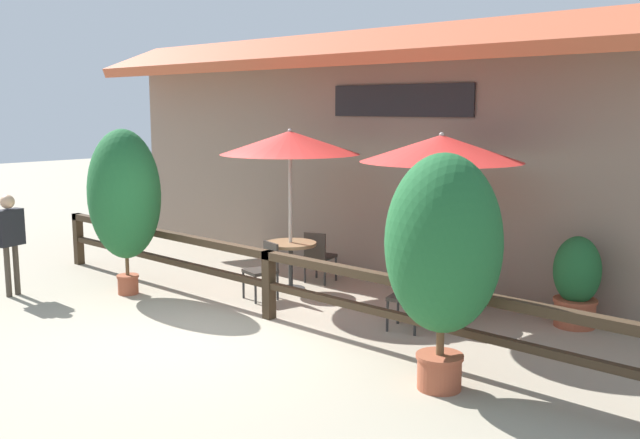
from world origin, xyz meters
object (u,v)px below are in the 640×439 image
at_px(patio_umbrella_near, 290,143).
at_px(potted_plant_tall_tropical, 124,196).
at_px(dining_table_middle, 438,275).
at_px(potted_plant_broad_leaf, 577,282).
at_px(chair_middle_wallside, 466,277).
at_px(chair_near_wallside, 319,254).
at_px(pedestrian, 9,231).
at_px(patio_umbrella_middle, 441,149).
at_px(chair_middle_streetside, 408,293).
at_px(potted_plant_corner_fern, 443,248).
at_px(chair_near_streetside, 264,268).
at_px(dining_table_near, 291,252).

xyz_separation_m(patio_umbrella_near, potted_plant_tall_tropical, (-1.70, -1.90, -0.79)).
relative_size(dining_table_middle, potted_plant_broad_leaf, 0.67).
bearing_deg(chair_middle_wallside, chair_near_wallside, -3.48).
distance_m(dining_table_middle, potted_plant_tall_tropical, 4.90).
bearing_deg(pedestrian, potted_plant_tall_tropical, -57.85).
bearing_deg(dining_table_middle, chair_near_wallside, 171.24).
xyz_separation_m(patio_umbrella_middle, potted_plant_broad_leaf, (1.55, 0.94, -1.73)).
relative_size(patio_umbrella_near, potted_plant_tall_tropical, 1.00).
xyz_separation_m(patio_umbrella_near, chair_middle_streetside, (2.56, -0.38, -1.86)).
bearing_deg(chair_middle_wallside, potted_plant_tall_tropical, 23.99).
height_order(patio_umbrella_near, chair_near_wallside, patio_umbrella_near).
bearing_deg(potted_plant_tall_tropical, patio_umbrella_near, 48.18).
distance_m(chair_near_wallside, potted_plant_corner_fern, 4.81).
xyz_separation_m(potted_plant_corner_fern, potted_plant_tall_tropical, (-5.70, -0.06, 0.06)).
distance_m(patio_umbrella_near, pedestrian, 4.51).
distance_m(chair_near_wallside, chair_middle_wallside, 2.67).
height_order(chair_near_streetside, chair_middle_wallside, same).
height_order(chair_near_wallside, chair_middle_wallside, same).
xyz_separation_m(chair_middle_streetside, potted_plant_broad_leaf, (1.59, 1.57, 0.13)).
relative_size(chair_near_streetside, chair_middle_streetside, 1.00).
bearing_deg(chair_middle_streetside, potted_plant_corner_fern, -60.38).
bearing_deg(potted_plant_corner_fern, chair_middle_streetside, 134.55).
distance_m(dining_table_middle, potted_plant_corner_fern, 2.66).
xyz_separation_m(chair_near_wallside, patio_umbrella_middle, (2.59, -0.40, 1.86)).
height_order(dining_table_middle, potted_plant_corner_fern, potted_plant_corner_fern).
bearing_deg(chair_middle_wallside, patio_umbrella_near, 9.77).
xyz_separation_m(chair_middle_wallside, pedestrian, (-5.60, -4.04, 0.53)).
xyz_separation_m(chair_near_wallside, potted_plant_broad_leaf, (4.15, 0.54, 0.13)).
bearing_deg(potted_plant_broad_leaf, chair_near_wallside, -172.62).
xyz_separation_m(chair_near_wallside, potted_plant_corner_fern, (3.99, -2.49, 1.01)).
bearing_deg(potted_plant_corner_fern, potted_plant_tall_tropical, -179.41).
bearing_deg(dining_table_middle, chair_near_streetside, -160.46).
distance_m(patio_umbrella_near, potted_plant_corner_fern, 4.49).
bearing_deg(dining_table_near, patio_umbrella_near, -104.04).
xyz_separation_m(chair_middle_streetside, chair_middle_wallside, (0.11, 1.27, 0.00)).
bearing_deg(chair_middle_streetside, patio_umbrella_near, 156.53).
distance_m(chair_near_streetside, pedestrian, 3.95).
xyz_separation_m(potted_plant_corner_fern, potted_plant_broad_leaf, (0.16, 3.03, -0.88)).
xyz_separation_m(dining_table_near, chair_middle_wallside, (2.67, 0.88, -0.13)).
distance_m(patio_umbrella_near, potted_plant_broad_leaf, 4.66).
xyz_separation_m(patio_umbrella_middle, potted_plant_tall_tropical, (-4.30, -2.15, -0.79)).
distance_m(chair_middle_wallside, potted_plant_broad_leaf, 1.52).
height_order(patio_umbrella_near, dining_table_middle, patio_umbrella_near).
distance_m(chair_near_streetside, potted_plant_corner_fern, 4.23).
distance_m(patio_umbrella_near, chair_middle_streetside, 3.19).
height_order(dining_table_near, potted_plant_tall_tropical, potted_plant_tall_tropical).
bearing_deg(dining_table_near, potted_plant_corner_fern, -24.76).
height_order(chair_middle_streetside, potted_plant_corner_fern, potted_plant_corner_fern).
height_order(potted_plant_tall_tropical, potted_plant_broad_leaf, potted_plant_tall_tropical).
xyz_separation_m(dining_table_near, patio_umbrella_middle, (2.60, 0.25, 1.73)).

